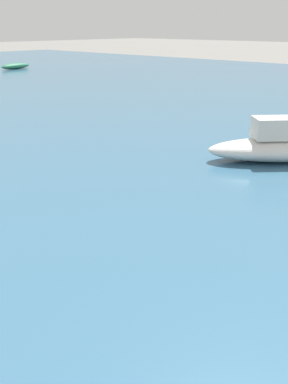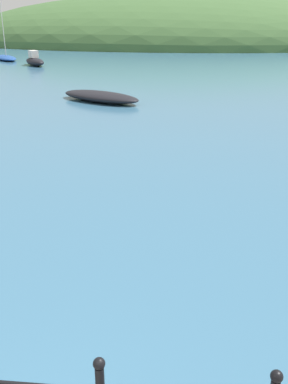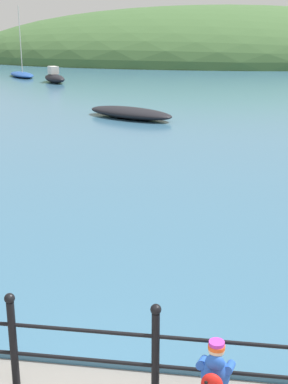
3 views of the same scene
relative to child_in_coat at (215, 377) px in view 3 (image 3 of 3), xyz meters
The scene contains 7 objects.
water 30.84m from the child_in_coat, 92.34° to the left, with size 80.00×60.00×0.10m, color #386684.
far_hillside 64.42m from the child_in_coat, 91.12° to the left, with size 64.65×35.56×13.18m.
iron_railing 1.50m from the child_in_coat, 168.03° to the left, with size 5.02×0.12×1.21m.
child_in_coat is the anchor object (origin of this frame).
boat_far_right 41.24m from the child_in_coat, 113.53° to the left, with size 3.89×4.64×5.52m.
boat_nearest_quay 35.93m from the child_in_coat, 110.17° to the left, with size 2.71×3.15×1.16m.
boat_red_dinghy 19.30m from the child_in_coat, 102.48° to the left, with size 4.68×3.57×0.48m.
Camera 3 is at (1.23, -3.52, 4.02)m, focal length 50.00 mm.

